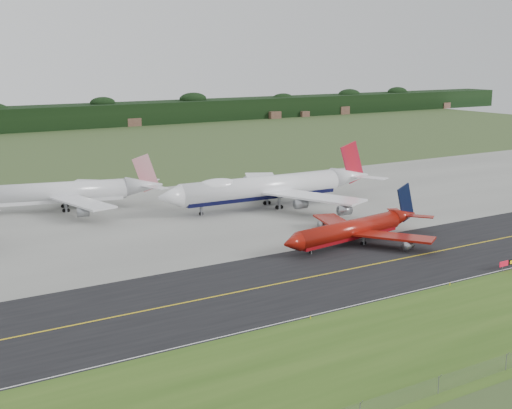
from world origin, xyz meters
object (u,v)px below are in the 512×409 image
Objects in this scene: jet_red_737 at (356,229)px; jet_ba_747 at (269,187)px; jet_star_tail at (64,193)px; taxiway_sign at (509,263)px.

jet_ba_747 is at bearing 84.77° from jet_red_737.
jet_star_tail is 108.67m from taxiway_sign.
jet_ba_747 reaches higher than taxiway_sign.
jet_star_tail is at bearing 151.30° from jet_ba_747.
jet_red_737 is at bearing -95.23° from jet_ba_747.
jet_star_tail reaches higher than jet_red_737.
jet_ba_747 is 69.50m from taxiway_sign.
taxiway_sign is at bearing -82.98° from jet_ba_747.
taxiway_sign is at bearing -59.94° from jet_star_tail.
jet_star_tail is (-42.33, 64.42, 1.50)m from jet_red_737.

